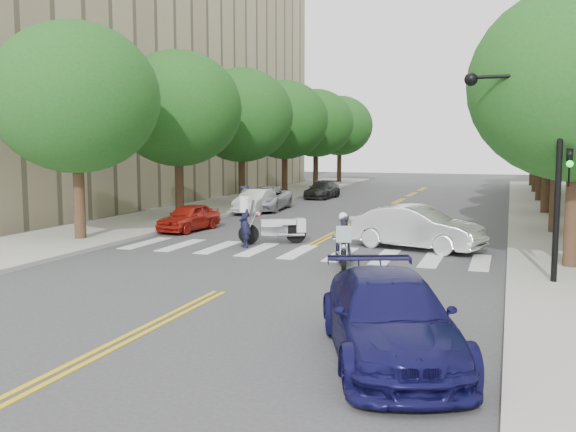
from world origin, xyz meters
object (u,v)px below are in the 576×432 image
at_px(motorcycle_parked, 278,228).
at_px(officer_standing, 245,223).
at_px(convertible, 417,228).
at_px(motorcycle_police, 343,242).
at_px(sedan_blue, 389,318).

relative_size(motorcycle_parked, officer_standing, 1.31).
bearing_deg(convertible, officer_standing, 123.14).
height_order(motorcycle_police, sedan_blue, motorcycle_police).
xyz_separation_m(motorcycle_parked, sedan_blue, (6.42, -11.89, 0.16)).
height_order(motorcycle_parked, convertible, motorcycle_parked).
bearing_deg(sedan_blue, motorcycle_parked, 97.72).
distance_m(motorcycle_police, motorcycle_parked, 5.00).
xyz_separation_m(convertible, sedan_blue, (1.20, -12.23, -0.04)).
xyz_separation_m(motorcycle_parked, convertible, (5.21, 0.35, 0.20)).
distance_m(motorcycle_police, convertible, 4.32).
distance_m(motorcycle_police, officer_standing, 4.91).
height_order(convertible, sedan_blue, convertible).
height_order(officer_standing, sedan_blue, officer_standing).
height_order(motorcycle_police, convertible, motorcycle_police).
distance_m(convertible, sedan_blue, 12.29).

